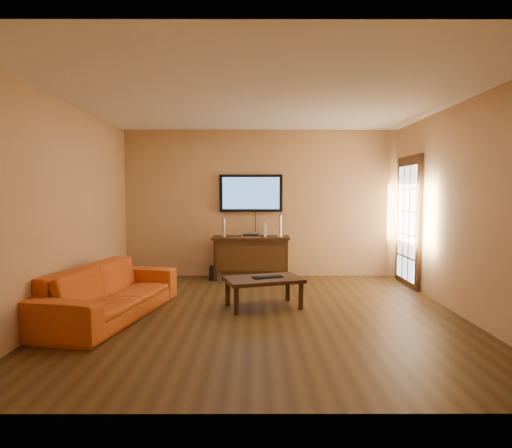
{
  "coord_description": "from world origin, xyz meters",
  "views": [
    {
      "loc": [
        -0.1,
        -5.41,
        1.56
      ],
      "look_at": [
        -0.09,
        0.8,
        1.1
      ],
      "focal_mm": 30.0,
      "sensor_mm": 36.0,
      "label": 1
    }
  ],
  "objects_px": {
    "media_console": "(251,258)",
    "subwoofer": "(217,273)",
    "speaker_right": "(280,227)",
    "game_console": "(265,230)",
    "coffee_table": "(264,282)",
    "speaker_left": "(224,228)",
    "keyboard": "(267,277)",
    "av_receiver": "(251,235)",
    "television": "(251,193)",
    "sofa": "(110,283)",
    "bottle": "(219,278)"
  },
  "relations": [
    {
      "from": "media_console",
      "to": "subwoofer",
      "type": "height_order",
      "value": "media_console"
    },
    {
      "from": "speaker_right",
      "to": "game_console",
      "type": "xyz_separation_m",
      "value": [
        -0.27,
        0.0,
        -0.06
      ]
    },
    {
      "from": "coffee_table",
      "to": "speaker_left",
      "type": "distance_m",
      "value": 2.09
    },
    {
      "from": "media_console",
      "to": "speaker_right",
      "type": "height_order",
      "value": "speaker_right"
    },
    {
      "from": "speaker_right",
      "to": "keyboard",
      "type": "bearing_deg",
      "value": -98.37
    },
    {
      "from": "av_receiver",
      "to": "speaker_right",
      "type": "bearing_deg",
      "value": 1.87
    },
    {
      "from": "game_console",
      "to": "subwoofer",
      "type": "bearing_deg",
      "value": -176.26
    },
    {
      "from": "speaker_left",
      "to": "subwoofer",
      "type": "distance_m",
      "value": 0.81
    },
    {
      "from": "speaker_left",
      "to": "subwoofer",
      "type": "height_order",
      "value": "speaker_left"
    },
    {
      "from": "television",
      "to": "keyboard",
      "type": "distance_m",
      "value": 2.43
    },
    {
      "from": "keyboard",
      "to": "coffee_table",
      "type": "bearing_deg",
      "value": -175.24
    },
    {
      "from": "media_console",
      "to": "television",
      "type": "relative_size",
      "value": 1.2
    },
    {
      "from": "speaker_left",
      "to": "keyboard",
      "type": "distance_m",
      "value": 2.08
    },
    {
      "from": "television",
      "to": "keyboard",
      "type": "xyz_separation_m",
      "value": [
        0.24,
        -2.14,
        -1.13
      ]
    },
    {
      "from": "sofa",
      "to": "av_receiver",
      "type": "height_order",
      "value": "sofa"
    },
    {
      "from": "sofa",
      "to": "speaker_left",
      "type": "height_order",
      "value": "speaker_left"
    },
    {
      "from": "sofa",
      "to": "av_receiver",
      "type": "relative_size",
      "value": 7.18
    },
    {
      "from": "game_console",
      "to": "keyboard",
      "type": "xyz_separation_m",
      "value": [
        -0.02,
        -1.93,
        -0.47
      ]
    },
    {
      "from": "media_console",
      "to": "sofa",
      "type": "bearing_deg",
      "value": -125.96
    },
    {
      "from": "television",
      "to": "game_console",
      "type": "relative_size",
      "value": 4.81
    },
    {
      "from": "television",
      "to": "bottle",
      "type": "bearing_deg",
      "value": -132.45
    },
    {
      "from": "media_console",
      "to": "bottle",
      "type": "relative_size",
      "value": 7.31
    },
    {
      "from": "subwoofer",
      "to": "coffee_table",
      "type": "bearing_deg",
      "value": -63.99
    },
    {
      "from": "coffee_table",
      "to": "subwoofer",
      "type": "bearing_deg",
      "value": 113.52
    },
    {
      "from": "media_console",
      "to": "game_console",
      "type": "bearing_deg",
      "value": 1.87
    },
    {
      "from": "game_console",
      "to": "bottle",
      "type": "bearing_deg",
      "value": -156.12
    },
    {
      "from": "game_console",
      "to": "subwoofer",
      "type": "height_order",
      "value": "game_console"
    },
    {
      "from": "coffee_table",
      "to": "game_console",
      "type": "relative_size",
      "value": 4.76
    },
    {
      "from": "sofa",
      "to": "keyboard",
      "type": "relative_size",
      "value": 5.14
    },
    {
      "from": "media_console",
      "to": "bottle",
      "type": "xyz_separation_m",
      "value": [
        -0.55,
        -0.38,
        -0.3
      ]
    },
    {
      "from": "speaker_right",
      "to": "keyboard",
      "type": "xyz_separation_m",
      "value": [
        -0.28,
        -1.92,
        -0.53
      ]
    },
    {
      "from": "speaker_left",
      "to": "speaker_right",
      "type": "xyz_separation_m",
      "value": [
        1.01,
        0.03,
        0.03
      ]
    },
    {
      "from": "av_receiver",
      "to": "sofa",
      "type": "bearing_deg",
      "value": -123.06
    },
    {
      "from": "speaker_right",
      "to": "av_receiver",
      "type": "height_order",
      "value": "speaker_right"
    },
    {
      "from": "bottle",
      "to": "speaker_right",
      "type": "bearing_deg",
      "value": 19.49
    },
    {
      "from": "subwoofer",
      "to": "av_receiver",
      "type": "bearing_deg",
      "value": 10.41
    },
    {
      "from": "television",
      "to": "coffee_table",
      "type": "xyz_separation_m",
      "value": [
        0.19,
        -2.14,
        -1.19
      ]
    },
    {
      "from": "television",
      "to": "subwoofer",
      "type": "height_order",
      "value": "television"
    },
    {
      "from": "media_console",
      "to": "speaker_right",
      "type": "distance_m",
      "value": 0.77
    },
    {
      "from": "television",
      "to": "sofa",
      "type": "distance_m",
      "value": 3.32
    },
    {
      "from": "sofa",
      "to": "game_console",
      "type": "height_order",
      "value": "game_console"
    },
    {
      "from": "television",
      "to": "coffee_table",
      "type": "height_order",
      "value": "television"
    },
    {
      "from": "sofa",
      "to": "speaker_right",
      "type": "height_order",
      "value": "speaker_right"
    },
    {
      "from": "keyboard",
      "to": "subwoofer",
      "type": "bearing_deg",
      "value": 114.91
    },
    {
      "from": "television",
      "to": "subwoofer",
      "type": "relative_size",
      "value": 4.87
    },
    {
      "from": "sofa",
      "to": "subwoofer",
      "type": "relative_size",
      "value": 9.34
    },
    {
      "from": "coffee_table",
      "to": "game_console",
      "type": "distance_m",
      "value": 2.0
    },
    {
      "from": "speaker_right",
      "to": "av_receiver",
      "type": "bearing_deg",
      "value": 179.07
    },
    {
      "from": "av_receiver",
      "to": "speaker_left",
      "type": "bearing_deg",
      "value": -172.08
    },
    {
      "from": "television",
      "to": "keyboard",
      "type": "bearing_deg",
      "value": -83.5
    }
  ]
}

